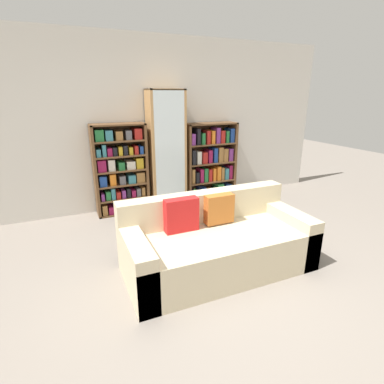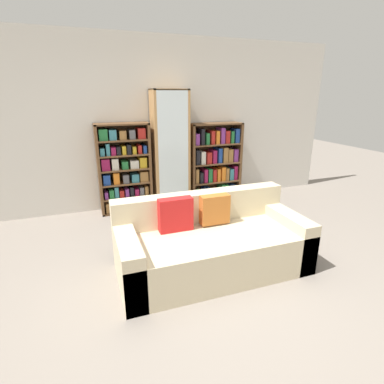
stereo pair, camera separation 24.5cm
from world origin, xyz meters
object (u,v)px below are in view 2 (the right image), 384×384
at_px(display_cabinet, 170,151).
at_px(bookshelf_right, 215,164).
at_px(wine_bottle, 198,202).
at_px(couch, 211,244).
at_px(bookshelf_left, 124,169).

height_order(display_cabinet, bookshelf_right, display_cabinet).
bearing_deg(wine_bottle, bookshelf_right, 40.81).
relative_size(couch, bookshelf_right, 1.46).
distance_m(couch, bookshelf_left, 2.18).
distance_m(bookshelf_right, wine_bottle, 0.82).
distance_m(couch, display_cabinet, 2.14).
bearing_deg(bookshelf_right, couch, -115.04).
xyz_separation_m(bookshelf_left, wine_bottle, (1.08, -0.42, -0.54)).
relative_size(display_cabinet, wine_bottle, 5.13).
height_order(couch, display_cabinet, display_cabinet).
bearing_deg(bookshelf_right, display_cabinet, -178.82).
distance_m(display_cabinet, bookshelf_right, 0.87).
bearing_deg(bookshelf_left, couch, -73.33).
bearing_deg(bookshelf_right, wine_bottle, -139.19).
height_order(bookshelf_left, display_cabinet, display_cabinet).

